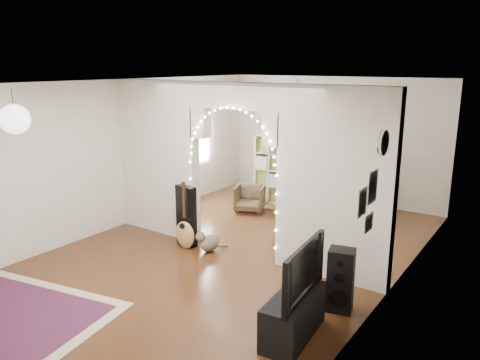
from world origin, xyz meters
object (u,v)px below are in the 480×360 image
Objects in this scene: dining_chair_left at (250,198)px; dining_chair_right at (303,199)px; acoustic_guitar at (185,224)px; bookcase at (287,171)px; floor_speaker at (341,280)px; dining_table at (346,179)px; media_console at (293,316)px.

dining_chair_left is 1.10m from dining_chair_right.
acoustic_guitar is 3.12m from bookcase.
acoustic_guitar is at bearing 157.19° from floor_speaker.
acoustic_guitar is at bearing -106.34° from dining_chair_left.
bookcase reaches higher than floor_speaker.
dining_table is 2.02m from dining_chair_left.
bookcase is (0.18, 3.10, 0.32)m from acoustic_guitar.
dining_chair_left is (-0.24, 2.29, -0.15)m from acoustic_guitar.
floor_speaker reaches higher than dining_table.
dining_chair_left reaches higher than media_console.
media_console is 0.82× the size of dining_table.
dining_chair_right is at bearing 109.26° from floor_speaker.
acoustic_guitar is 1.79× the size of dining_chair_right.
media_console is 0.68× the size of bookcase.
dining_table is at bearing 22.85° from bookcase.
acoustic_guitar is 0.65× the size of bookcase.
floor_speaker is 0.80× the size of media_console.
dining_table is at bearing 97.03° from floor_speaker.
dining_chair_left is at bearing -126.32° from dining_chair_right.
media_console is 5.07m from bookcase.
acoustic_guitar is 2.31m from dining_chair_left.
media_console is 1.70× the size of dining_chair_left.
floor_speaker reaches higher than dining_chair_left.
floor_speaker reaches higher than media_console.
floor_speaker is 4.14m from dining_table.
floor_speaker is at bearing -38.54° from dining_chair_right.
dining_chair_right is (-2.23, 3.37, -0.15)m from floor_speaker.
media_console is (-0.20, -0.84, -0.15)m from floor_speaker.
dining_chair_left is at bearing 124.65° from floor_speaker.
dining_chair_left is at bearing 123.55° from media_console.
dining_table reaches higher than dining_chair_left.
bookcase is 2.51× the size of dining_chair_left.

